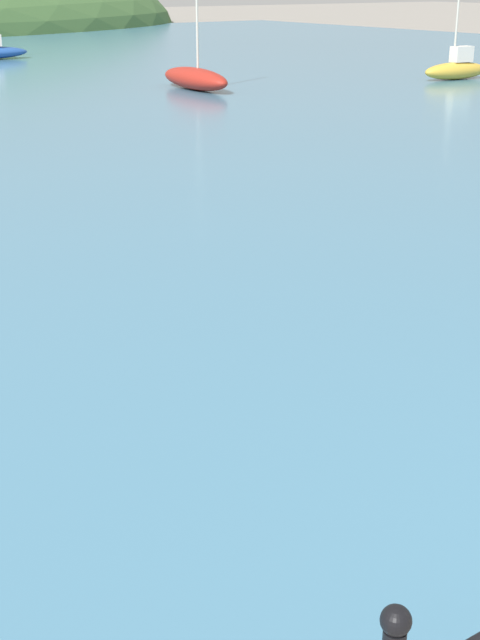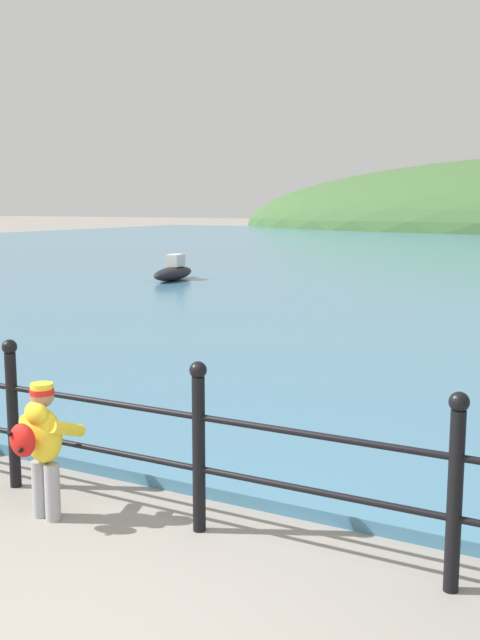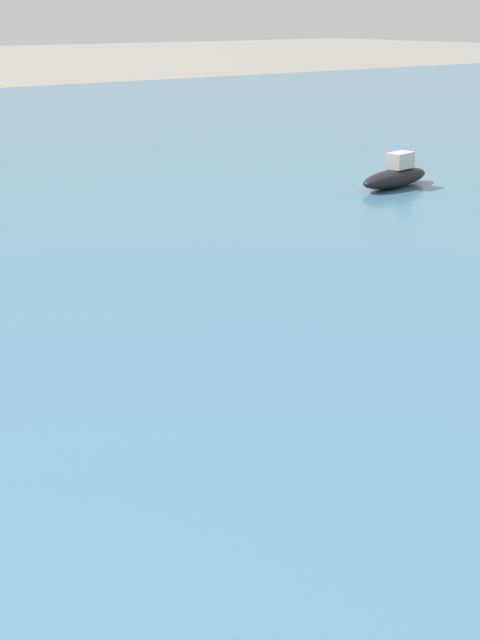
# 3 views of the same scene
# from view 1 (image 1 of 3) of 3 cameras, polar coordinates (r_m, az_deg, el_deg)

# --- Properties ---
(boat_far_right) EXTENTS (2.69, 1.00, 2.67)m
(boat_far_right) POSITION_cam_1_polar(r_m,az_deg,el_deg) (32.38, 13.69, 15.37)
(boat_far_right) COLOR gold
(boat_far_right) RESTS_ON water
(boat_green_fishing) EXTENTS (1.11, 3.64, 4.62)m
(boat_green_fishing) POSITION_cam_1_polar(r_m,az_deg,el_deg) (28.62, -2.89, 15.21)
(boat_green_fishing) COLOR maroon
(boat_green_fishing) RESTS_ON water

